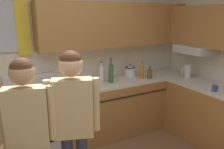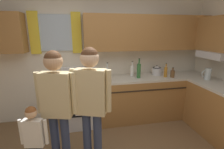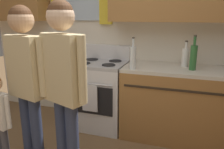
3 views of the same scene
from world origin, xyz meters
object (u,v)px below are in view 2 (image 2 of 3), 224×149
Objects in this scene: bottle_oil_amber at (166,72)px; bottle_tall_clear at (107,75)px; bottle_milk_white at (132,70)px; water_pitcher at (207,74)px; adult_holding_child at (57,99)px; small_child at (34,135)px; stovetop_kettle at (157,70)px; adult_in_plaid at (91,97)px; stove_oven at (81,101)px; bottle_wine_green at (139,70)px; bottle_squat_brown at (172,74)px.

bottle_tall_clear reaches higher than bottle_oil_amber.
bottle_milk_white reaches higher than water_pitcher.
small_child is at bearing -158.24° from adult_holding_child.
stovetop_kettle is at bearing 32.86° from adult_holding_child.
water_pitcher is 3.07m from small_child.
water_pitcher is at bearing -34.70° from stovetop_kettle.
adult_holding_child is (-0.77, -0.88, -0.04)m from bottle_tall_clear.
small_child is (-0.68, -0.07, -0.41)m from adult_in_plaid.
water_pitcher is at bearing -6.03° from bottle_tall_clear.
bottle_milk_white is 1.09× the size of bottle_oil_amber.
stove_oven is 1.30m from bottle_wine_green.
bottle_squat_brown is 0.34m from stovetop_kettle.
bottle_tall_clear is (0.50, -0.24, 0.57)m from stove_oven.
bottle_squat_brown is 0.69m from bottle_wine_green.
adult_holding_child is at bearing -103.35° from stove_oven.
adult_in_plaid is at bearing -162.23° from water_pitcher.
adult_holding_child reaches higher than bottle_wine_green.
stovetop_kettle is 1.24× the size of water_pitcher.
stove_oven is at bearing 175.17° from bottle_squat_brown.
stovetop_kettle is at bearing 40.43° from adult_in_plaid.
bottle_squat_brown is 0.13× the size of adult_in_plaid.
bottle_wine_green reaches higher than small_child.
water_pitcher reaches higher than stovetop_kettle.
adult_holding_child is at bearing 174.08° from adult_in_plaid.
stove_oven is 3.85× the size of bottle_oil_amber.
adult_holding_child reaches higher than bottle_tall_clear.
bottle_squat_brown is at bearing 153.45° from water_pitcher.
small_child is (-2.16, -1.33, -0.38)m from stovetop_kettle.
stove_oven is at bearing -175.16° from bottle_milk_white.
adult_in_plaid reaches higher than stovetop_kettle.
bottle_milk_white is at bearing -178.76° from stovetop_kettle.
bottle_wine_green is at bearing 47.22° from adult_in_plaid.
bottle_wine_green is 0.25× the size of adult_holding_child.
bottle_wine_green is (-0.55, 0.05, 0.04)m from bottle_oil_amber.
stovetop_kettle is 1.95m from adult_in_plaid.
small_child is at bearing -136.35° from bottle_tall_clear.
bottle_squat_brown is at bearing 24.24° from small_child.
bottle_tall_clear is 0.68m from bottle_wine_green.
stove_oven is at bearing 66.37° from small_child.
adult_in_plaid reaches higher than bottle_oil_amber.
bottle_oil_amber is at bearing -17.31° from bottle_milk_white.
adult_in_plaid is at bearing -132.78° from bottle_wine_green.
small_child is (-2.38, -1.07, -0.36)m from bottle_squat_brown.
small_child is (-0.27, -0.11, -0.38)m from adult_holding_child.
stovetop_kettle is 0.17× the size of adult_in_plaid.
adult_holding_child is at bearing -137.90° from bottle_milk_white.
adult_in_plaid reaches higher than bottle_squat_brown.
adult_holding_child reaches higher than bottle_oil_amber.
bottle_tall_clear is 1.17m from stovetop_kettle.
adult_in_plaid reaches higher than small_child.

